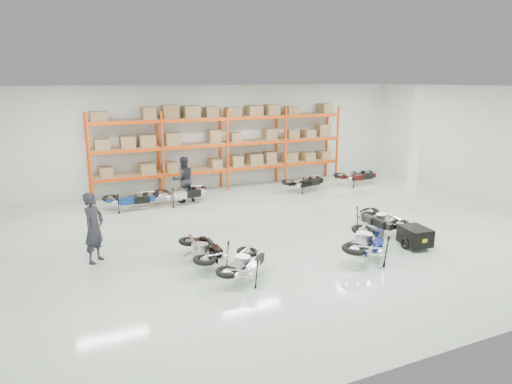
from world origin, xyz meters
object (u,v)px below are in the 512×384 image
moto_blue_centre (368,236)px  moto_back_b (182,190)px  moto_black_far_left (204,246)px  moto_back_c (305,179)px  moto_silver_left (245,259)px  moto_touring_right (379,215)px  person_back (184,179)px  person_left (94,228)px  trailer (415,236)px  moto_back_d (357,173)px  moto_back_a (131,195)px

moto_blue_centre → moto_back_b: 8.10m
moto_black_far_left → moto_back_c: bearing=-136.2°
moto_silver_left → moto_blue_centre: bearing=-138.5°
moto_touring_right → moto_back_c: size_ratio=0.99×
moto_back_b → person_back: bearing=-33.3°
moto_touring_right → person_left: person_left is taller
moto_silver_left → trailer: bearing=-137.7°
moto_back_c → moto_back_d: bearing=-98.3°
moto_back_d → moto_blue_centre: bearing=145.4°
moto_black_far_left → moto_back_c: moto_back_c is taller
moto_touring_right → person_back: (-4.66, 6.11, 0.38)m
moto_touring_right → person_back: 7.69m
moto_blue_centre → moto_back_b: size_ratio=1.05×
moto_silver_left → trailer: size_ratio=1.11×
moto_silver_left → moto_touring_right: (5.26, 1.49, 0.04)m
moto_blue_centre → moto_back_d: size_ratio=1.06×
moto_back_a → moto_black_far_left: bearing=-167.8°
moto_silver_left → person_back: 7.63m
moto_touring_right → moto_back_a: size_ratio=0.99×
moto_touring_right → moto_back_b: (-4.80, 5.87, 0.03)m
person_left → person_back: (3.81, 4.99, -0.04)m
moto_black_far_left → moto_back_b: bearing=-98.9°
moto_touring_right → moto_silver_left: bearing=-163.4°
moto_back_a → moto_back_b: size_ratio=0.95×
moto_black_far_left → person_back: size_ratio=0.94×
moto_back_d → person_left: bearing=111.4°
moto_silver_left → moto_back_d: size_ratio=0.88×
moto_black_far_left → moto_touring_right: bearing=-176.0°
trailer → person_left: size_ratio=0.77×
moto_back_a → person_back: bearing=-78.5°
moto_back_d → person_left: person_left is taller
moto_blue_centre → moto_back_a: size_ratio=1.11×
moto_silver_left → moto_back_b: size_ratio=0.87×
moto_back_b → moto_back_c: 5.40m
moto_touring_right → moto_back_a: 8.93m
moto_touring_right → moto_back_b: bearing=130.1°
trailer → moto_back_d: size_ratio=0.80×
trailer → moto_back_c: (0.59, 7.28, 0.18)m
trailer → moto_back_c: 7.30m
moto_back_d → moto_black_far_left: bearing=123.0°
moto_back_b → person_left: 6.01m
person_left → moto_black_far_left: bearing=-79.4°
moto_back_d → person_left: 12.74m
trailer → moto_back_d: moto_back_d is taller
moto_silver_left → person_back: (0.60, 7.59, 0.42)m
moto_touring_right → moto_back_b: size_ratio=0.94×
moto_back_b → moto_back_d: size_ratio=1.01×
moto_blue_centre → moto_back_d: moto_blue_centre is taller
moto_back_d → person_back: person_back is taller
person_back → moto_back_b: bearing=57.1°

